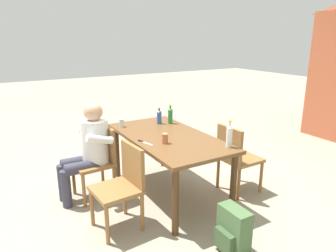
% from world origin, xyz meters
% --- Properties ---
extents(ground_plane, '(24.00, 24.00, 0.00)m').
position_xyz_m(ground_plane, '(0.00, 0.00, 0.00)').
color(ground_plane, gray).
extents(dining_table, '(1.72, 0.90, 0.76)m').
position_xyz_m(dining_table, '(0.00, 0.00, 0.67)').
color(dining_table, brown).
rests_on(dining_table, ground_plane).
extents(chair_near_left, '(0.47, 0.47, 0.87)m').
position_xyz_m(chair_near_left, '(-0.39, -0.75, 0.49)').
color(chair_near_left, olive).
rests_on(chair_near_left, ground_plane).
extents(chair_near_right, '(0.47, 0.47, 0.87)m').
position_xyz_m(chair_near_right, '(0.38, -0.75, 0.49)').
color(chair_near_right, olive).
rests_on(chair_near_right, ground_plane).
extents(chair_far_right, '(0.45, 0.45, 0.87)m').
position_xyz_m(chair_far_right, '(0.39, 0.75, 0.49)').
color(chair_far_right, olive).
rests_on(chair_far_right, ground_plane).
extents(person_in_white_shirt, '(0.47, 0.61, 1.18)m').
position_xyz_m(person_in_white_shirt, '(-0.39, -0.86, 0.66)').
color(person_in_white_shirt, white).
rests_on(person_in_white_shirt, ground_plane).
extents(bottle_blue, '(0.06, 0.06, 0.23)m').
position_xyz_m(bottle_blue, '(-0.53, 0.17, 0.86)').
color(bottle_blue, '#2D56A3').
rests_on(bottle_blue, dining_table).
extents(bottle_green, '(0.06, 0.06, 0.27)m').
position_xyz_m(bottle_green, '(-0.46, 0.30, 0.88)').
color(bottle_green, '#287A38').
rests_on(bottle_green, dining_table).
extents(bottle_clear, '(0.06, 0.06, 0.30)m').
position_xyz_m(bottle_clear, '(0.68, 0.36, 0.89)').
color(bottle_clear, white).
rests_on(bottle_clear, dining_table).
extents(cup_terracotta, '(0.07, 0.07, 0.11)m').
position_xyz_m(cup_terracotta, '(0.22, -0.17, 0.82)').
color(cup_terracotta, '#BC6B47').
rests_on(cup_terracotta, dining_table).
extents(cup_glass, '(0.07, 0.07, 0.11)m').
position_xyz_m(cup_glass, '(-0.64, -0.33, 0.81)').
color(cup_glass, silver).
rests_on(cup_glass, dining_table).
extents(table_knife, '(0.24, 0.08, 0.01)m').
position_xyz_m(table_knife, '(0.09, -0.36, 0.77)').
color(table_knife, silver).
rests_on(table_knife, dining_table).
extents(backpack_by_near_side, '(0.31, 0.22, 0.43)m').
position_xyz_m(backpack_by_near_side, '(1.26, -0.05, 0.21)').
color(backpack_by_near_side, '#47663D').
rests_on(backpack_by_near_side, ground_plane).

